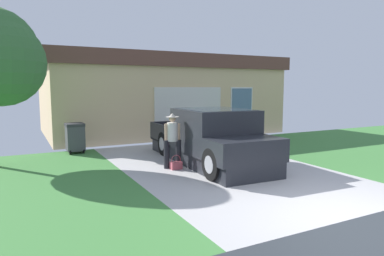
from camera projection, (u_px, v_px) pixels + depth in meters
pickup_truck at (213, 139)px, 10.06m from camera, size 2.13×5.36×1.65m
person_with_hat at (172, 139)px, 9.55m from camera, size 0.48×0.37×1.56m
handbag at (176, 165)px, 9.52m from camera, size 0.32×0.20×0.40m
house_with_garage at (158, 95)px, 17.66m from camera, size 11.36×6.99×3.76m
wheeled_trash_bin at (75, 137)px, 11.87m from camera, size 0.60×0.72×1.04m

